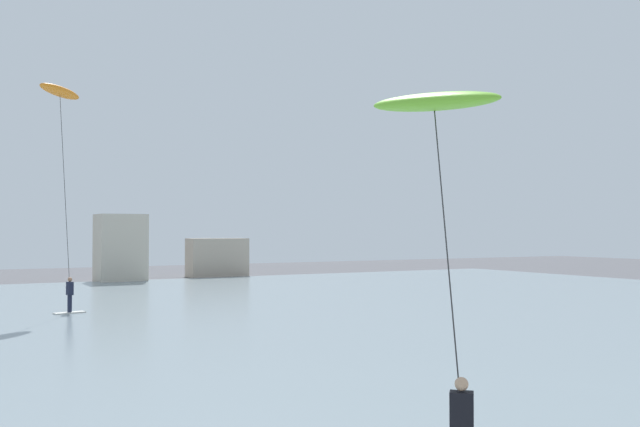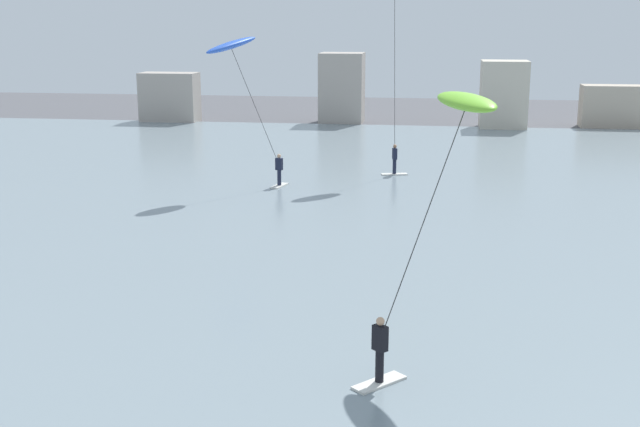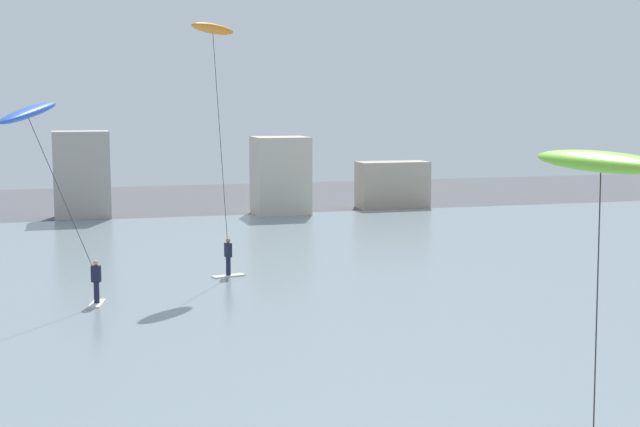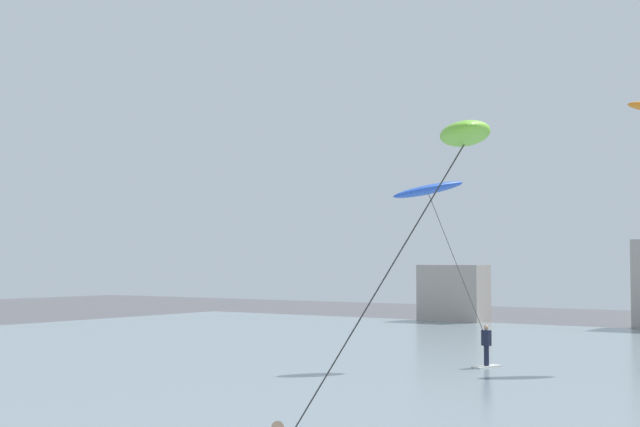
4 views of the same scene
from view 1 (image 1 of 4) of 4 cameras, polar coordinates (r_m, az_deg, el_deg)
water_bay at (r=29.21m, az=-16.82°, el=-8.89°), size 84.00×52.00×0.10m
far_shore_buildings at (r=55.42m, az=-24.45°, el=-2.87°), size 40.01×4.79×5.60m
kitesurfer_lime at (r=13.48m, az=9.48°, el=6.29°), size 3.44×4.96×6.57m
kitesurfer_orange at (r=35.84m, az=-20.28°, el=7.44°), size 2.59×3.18×10.75m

